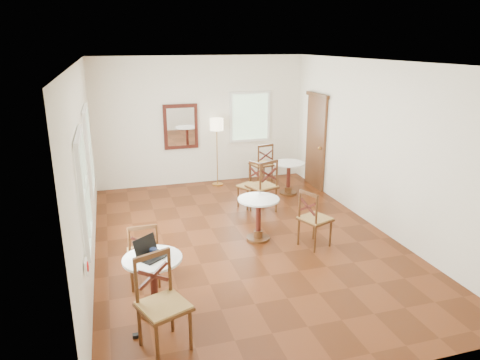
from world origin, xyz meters
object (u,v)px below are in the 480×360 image
(chair_mid_a, at_px, (263,186))
(mouse, at_px, (144,261))
(chair_near_b, at_px, (162,304))
(navy_mug, at_px, (154,252))
(chair_near_a, at_px, (143,254))
(laptop, at_px, (150,252))
(cafe_table_back, at_px, (289,174))
(floor_lamp, at_px, (217,129))
(cafe_table_near, at_px, (154,279))
(power_adapter, at_px, (137,336))
(chair_back_a, at_px, (262,164))
(water_glass, at_px, (163,254))
(cafe_table_mid, at_px, (258,214))
(chair_mid_b, at_px, (314,219))
(chair_back_b, at_px, (251,185))

(chair_mid_a, relative_size, mouse, 10.90)
(chair_near_b, distance_m, navy_mug, 0.77)
(chair_near_a, distance_m, laptop, 0.79)
(cafe_table_back, xyz_separation_m, floor_lamp, (-1.38, 1.08, 0.91))
(cafe_table_near, relative_size, floor_lamp, 0.48)
(cafe_table_back, distance_m, power_adapter, 5.62)
(chair_near_a, xyz_separation_m, navy_mug, (0.09, -0.70, 0.35))
(chair_near_a, relative_size, navy_mug, 7.35)
(chair_back_a, xyz_separation_m, water_glass, (-2.93, -4.69, 0.33))
(chair_near_b, distance_m, mouse, 0.66)
(cafe_table_mid, distance_m, chair_near_a, 2.24)
(cafe_table_back, xyz_separation_m, chair_mid_b, (-0.64, -2.62, 0.04))
(chair_mid_b, relative_size, laptop, 2.27)
(cafe_table_mid, distance_m, chair_near_b, 3.08)
(floor_lamp, distance_m, mouse, 5.44)
(navy_mug, bearing_deg, water_glass, -42.20)
(cafe_table_mid, bearing_deg, water_glass, -136.13)
(mouse, bearing_deg, chair_near_a, 104.12)
(cafe_table_back, distance_m, laptop, 5.11)
(cafe_table_back, xyz_separation_m, power_adapter, (-3.66, -4.25, -0.43))
(floor_lamp, xyz_separation_m, mouse, (-2.13, -4.98, -0.57))
(chair_mid_b, bearing_deg, cafe_table_mid, 35.63)
(chair_mid_a, distance_m, floor_lamp, 2.18)
(chair_mid_a, bearing_deg, chair_back_b, -86.16)
(laptop, bearing_deg, mouse, -163.49)
(laptop, bearing_deg, chair_near_b, -124.28)
(cafe_table_near, bearing_deg, floor_lamp, 67.60)
(chair_back_b, relative_size, navy_mug, 7.10)
(water_glass, distance_m, power_adapter, 0.98)
(laptop, relative_size, water_glass, 3.83)
(floor_lamp, height_order, water_glass, floor_lamp)
(water_glass, bearing_deg, mouse, -173.37)
(cafe_table_back, xyz_separation_m, laptop, (-3.42, -3.77, 0.38))
(floor_lamp, xyz_separation_m, laptop, (-2.04, -4.86, -0.53))
(water_glass, xyz_separation_m, power_adapter, (-0.39, -0.38, -0.81))
(chair_mid_a, height_order, power_adapter, chair_mid_a)
(chair_mid_a, bearing_deg, cafe_table_near, 30.95)
(chair_near_a, distance_m, power_adapter, 1.28)
(chair_back_b, height_order, laptop, laptop)
(navy_mug, bearing_deg, chair_back_a, 56.68)
(laptop, distance_m, power_adapter, 0.97)
(chair_near_b, relative_size, chair_mid_b, 1.10)
(chair_mid_a, xyz_separation_m, chair_mid_b, (0.29, -1.74, -0.05))
(cafe_table_near, relative_size, chair_back_a, 0.76)
(power_adapter, bearing_deg, cafe_table_near, 58.90)
(water_glass, relative_size, power_adapter, 1.10)
(floor_lamp, height_order, laptop, floor_lamp)
(cafe_table_back, xyz_separation_m, mouse, (-3.51, -3.90, 0.34))
(chair_mid_b, distance_m, chair_back_a, 3.46)
(chair_mid_a, bearing_deg, chair_mid_b, 80.44)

